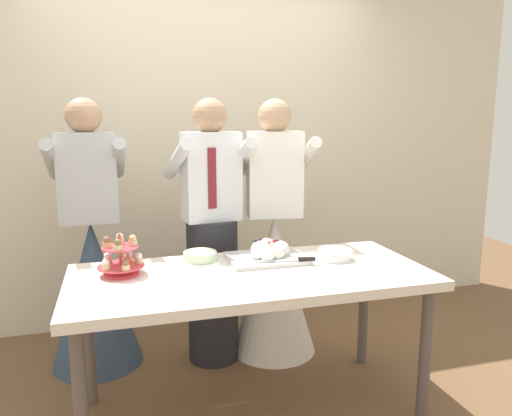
# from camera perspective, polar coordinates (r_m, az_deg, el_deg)

# --- Properties ---
(ground_plane) EXTENTS (8.00, 8.00, 0.00)m
(ground_plane) POSITION_cam_1_polar(r_m,az_deg,el_deg) (2.82, -0.52, -22.67)
(ground_plane) COLOR brown
(rear_wall) EXTENTS (5.20, 0.10, 2.90)m
(rear_wall) POSITION_cam_1_polar(r_m,az_deg,el_deg) (3.73, -6.41, 9.03)
(rear_wall) COLOR beige
(rear_wall) RESTS_ON ground_plane
(dessert_table) EXTENTS (1.80, 0.80, 0.78)m
(dessert_table) POSITION_cam_1_polar(r_m,az_deg,el_deg) (2.51, -0.54, -9.13)
(dessert_table) COLOR silver
(dessert_table) RESTS_ON ground_plane
(cupcake_stand) EXTENTS (0.23, 0.23, 0.21)m
(cupcake_stand) POSITION_cam_1_polar(r_m,az_deg,el_deg) (2.51, -15.54, -5.71)
(cupcake_stand) COLOR #D83F4C
(cupcake_stand) RESTS_ON dessert_table
(main_cake_tray) EXTENTS (0.43, 0.32, 0.13)m
(main_cake_tray) POSITION_cam_1_polar(r_m,az_deg,el_deg) (2.67, 1.36, -5.29)
(main_cake_tray) COLOR silver
(main_cake_tray) RESTS_ON dessert_table
(plate_stack) EXTENTS (0.19, 0.19, 0.05)m
(plate_stack) POSITION_cam_1_polar(r_m,az_deg,el_deg) (2.73, 9.15, -5.37)
(plate_stack) COLOR white
(plate_stack) RESTS_ON dessert_table
(round_cake) EXTENTS (0.24, 0.24, 0.06)m
(round_cake) POSITION_cam_1_polar(r_m,az_deg,el_deg) (2.66, -6.55, -5.76)
(round_cake) COLOR white
(round_cake) RESTS_ON dessert_table
(person_groom) EXTENTS (0.51, 0.54, 1.66)m
(person_groom) POSITION_cam_1_polar(r_m,az_deg,el_deg) (3.08, -5.17, -4.52)
(person_groom) COLOR #232328
(person_groom) RESTS_ON ground_plane
(person_bride) EXTENTS (0.56, 0.56, 1.66)m
(person_bride) POSITION_cam_1_polar(r_m,az_deg,el_deg) (3.23, 2.10, -6.80)
(person_bride) COLOR white
(person_bride) RESTS_ON ground_plane
(person_guest) EXTENTS (0.56, 0.56, 1.66)m
(person_guest) POSITION_cam_1_polar(r_m,az_deg,el_deg) (3.22, -18.46, -7.41)
(person_guest) COLOR #334760
(person_guest) RESTS_ON ground_plane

